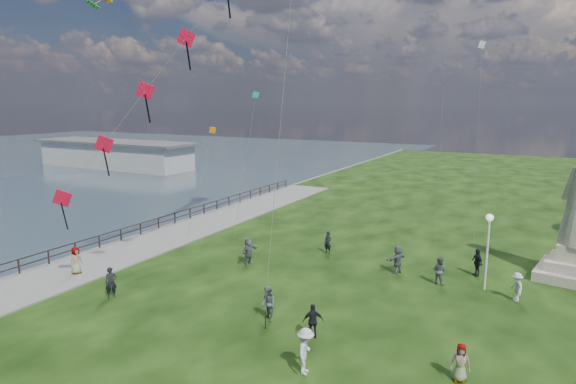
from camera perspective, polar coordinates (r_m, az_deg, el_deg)
The scene contains 17 objects.
waterfront at distance 37.04m, azimuth -19.16°, elevation -6.31°, with size 200.00×200.00×1.51m.
pier_pavilion at distance 85.38m, azimuth -19.84°, elevation 4.27°, with size 30.00×8.00×4.40m.
lamppost at distance 28.63m, azimuth 22.66°, elevation -4.78°, with size 0.40×0.40×4.36m.
person_0 at distance 27.85m, azimuth -20.24°, elevation -10.03°, with size 0.61×0.40×1.67m, color black.
person_1 at distance 23.64m, azimuth -2.39°, elevation -13.08°, with size 0.82×0.51×1.68m, color #595960.
person_2 at distance 19.47m, azimuth 2.09°, elevation -18.33°, with size 1.19×0.61×1.84m, color silver.
person_3 at distance 22.07m, azimuth 2.99°, elevation -15.03°, with size 0.93×0.48×1.59m, color black.
person_4 at distance 20.15m, azimuth 19.75°, elevation -18.50°, with size 0.73×0.45×1.49m, color #595960.
person_5 at distance 31.41m, azimuth -4.68°, elevation -6.96°, with size 1.62×0.70×1.75m, color #595960.
person_6 at distance 33.49m, azimuth 4.76°, elevation -5.99°, with size 0.58×0.38×1.58m, color black.
person_7 at distance 29.32m, azimuth 17.49°, elevation -8.85°, with size 0.79×0.49×1.63m, color #595960.
person_8 at distance 28.46m, azimuth 25.47°, elevation -10.11°, with size 1.00×0.51×1.54m, color silver.
person_9 at distance 31.40m, azimuth 21.50°, elevation -7.77°, with size 0.98×0.50×1.67m, color black.
person_10 at distance 32.03m, azimuth -23.82°, elevation -7.58°, with size 0.82×0.50×1.67m, color #595960.
person_11 at distance 30.38m, azimuth 12.85°, elevation -7.81°, with size 1.63×0.70×1.76m, color #595960.
red_kite_train at distance 27.30m, azimuth -16.96°, elevation 10.52°, with size 9.19×9.35×17.04m.
small_kites at distance 36.78m, azimuth 16.89°, elevation 14.08°, with size 30.98×12.50×26.66m.
Camera 1 is at (11.20, -14.77, 10.34)m, focal length 30.00 mm.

